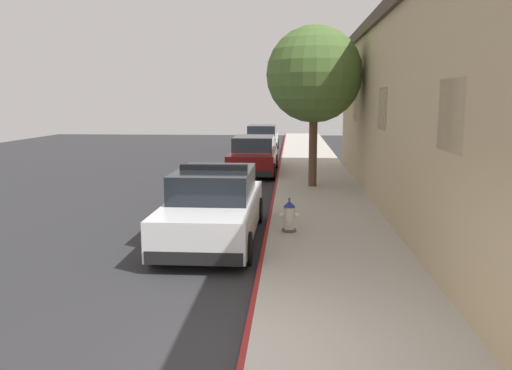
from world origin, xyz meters
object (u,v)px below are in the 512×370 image
(parked_car_dark_far, at_px, (262,139))
(street_tree, at_px, (314,75))
(fire_hydrant, at_px, (289,216))
(police_cruiser, at_px, (214,207))
(parked_car_silver_ahead, at_px, (254,156))

(parked_car_dark_far, bearing_deg, street_tree, -79.63)
(parked_car_dark_far, height_order, fire_hydrant, parked_car_dark_far)
(police_cruiser, xyz_separation_m, fire_hydrant, (1.66, 0.19, -0.23))
(parked_car_dark_far, relative_size, fire_hydrant, 6.37)
(police_cruiser, bearing_deg, parked_car_silver_ahead, 89.47)
(police_cruiser, distance_m, fire_hydrant, 1.69)
(street_tree, bearing_deg, police_cruiser, -110.52)
(parked_car_silver_ahead, bearing_deg, fire_hydrant, -81.42)
(police_cruiser, bearing_deg, street_tree, 69.48)
(parked_car_dark_far, height_order, street_tree, street_tree)
(parked_car_dark_far, bearing_deg, police_cruiser, -89.68)
(parked_car_silver_ahead, xyz_separation_m, parked_car_dark_far, (-0.21, 9.77, 0.00))
(fire_hydrant, height_order, street_tree, street_tree)
(parked_car_silver_ahead, distance_m, parked_car_dark_far, 9.77)
(fire_hydrant, relative_size, street_tree, 0.14)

